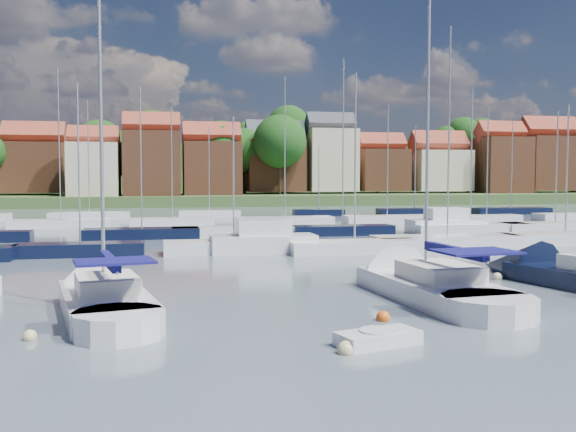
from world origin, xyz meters
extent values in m
plane|color=#45555E|center=(0.00, 40.00, 0.00)|extent=(260.00, 260.00, 0.00)
cube|color=silver|center=(-14.08, 2.16, 0.25)|extent=(4.26, 7.54, 1.20)
cone|color=silver|center=(-14.92, 6.52, 0.25)|extent=(3.56, 3.95, 2.96)
cylinder|color=silver|center=(-13.40, -1.33, 0.25)|extent=(3.47, 3.47, 1.20)
cube|color=silver|center=(-13.98, 1.67, 1.20)|extent=(2.60, 3.30, 0.70)
cylinder|color=#B2B2B7|center=(-14.17, 2.64, 7.43)|extent=(0.14, 0.14, 13.15)
cylinder|color=#B2B2B7|center=(-13.79, 0.71, 2.05)|extent=(0.85, 3.89, 0.10)
cube|color=#121156|center=(-13.79, 0.71, 2.20)|extent=(1.01, 3.74, 0.35)
cube|color=#121156|center=(-13.55, -0.55, 2.35)|extent=(2.81, 2.22, 0.08)
cube|color=silver|center=(-0.88, 2.80, 0.25)|extent=(4.15, 8.50, 1.20)
cone|color=silver|center=(-1.34, 7.92, 0.25)|extent=(3.77, 4.29, 3.43)
cylinder|color=silver|center=(-0.51, -1.30, 0.25)|extent=(3.72, 3.72, 1.20)
cube|color=silver|center=(-0.83, 2.23, 1.20)|extent=(2.70, 3.63, 0.70)
cylinder|color=#B2B2B7|center=(-0.93, 3.37, 8.47)|extent=(0.14, 0.14, 15.24)
cylinder|color=#B2B2B7|center=(-0.72, 1.09, 2.05)|extent=(0.51, 4.56, 0.10)
cube|color=#121156|center=(-0.72, 1.09, 2.20)|extent=(0.69, 4.35, 0.35)
cube|color=#121156|center=(-0.59, -0.39, 2.35)|extent=(3.09, 2.31, 0.08)
cone|color=black|center=(6.09, 8.41, 0.25)|extent=(4.21, 4.61, 3.34)
cube|color=silver|center=(-5.59, -3.85, 0.18)|extent=(2.78, 1.84, 0.50)
cylinder|color=silver|center=(-5.59, -3.85, 0.32)|extent=(1.18, 1.18, 0.32)
sphere|color=beige|center=(-16.13, -1.08, 0.00)|extent=(0.44, 0.44, 0.44)
sphere|color=beige|center=(-6.81, -4.54, 0.00)|extent=(0.54, 0.54, 0.54)
sphere|color=#D85914|center=(-4.30, -0.73, 0.00)|extent=(0.51, 0.51, 0.51)
sphere|color=beige|center=(4.40, 6.85, 0.00)|extent=(0.46, 0.46, 0.46)
cube|color=black|center=(-17.11, 20.54, 0.35)|extent=(8.01, 2.24, 1.00)
cylinder|color=#B2B2B7|center=(-17.11, 20.54, 5.93)|extent=(0.12, 0.12, 10.16)
cube|color=silver|center=(-7.27, 20.20, 0.35)|extent=(9.22, 2.58, 1.00)
cylinder|color=#B2B2B7|center=(-7.27, 20.20, 4.94)|extent=(0.12, 0.12, 8.18)
cube|color=silver|center=(0.63, 18.61, 0.35)|extent=(8.78, 2.46, 1.00)
cylinder|color=#B2B2B7|center=(0.63, 18.61, 6.38)|extent=(0.12, 0.12, 11.06)
cube|color=silver|center=(8.23, 20.67, 0.35)|extent=(10.79, 3.02, 1.00)
cylinder|color=#B2B2B7|center=(8.23, 20.67, 8.29)|extent=(0.12, 0.12, 14.87)
cube|color=silver|center=(17.98, 21.03, 0.35)|extent=(10.13, 2.84, 1.00)
cylinder|color=#B2B2B7|center=(17.98, 21.03, 5.65)|extent=(0.12, 0.12, 9.59)
cube|color=silver|center=(-5.31, 20.00, 0.50)|extent=(7.00, 2.60, 1.40)
cube|color=silver|center=(-5.31, 20.00, 1.60)|extent=(3.50, 2.20, 1.30)
cube|color=black|center=(-13.55, 31.64, 0.35)|extent=(9.30, 2.60, 1.00)
cylinder|color=#B2B2B7|center=(-13.55, 31.64, 6.59)|extent=(0.12, 0.12, 11.48)
cube|color=silver|center=(-5.94, 32.01, 0.35)|extent=(10.40, 2.91, 1.00)
cylinder|color=#B2B2B7|center=(-5.94, 32.01, 5.24)|extent=(0.12, 0.12, 8.77)
cube|color=black|center=(3.48, 31.28, 0.35)|extent=(8.80, 2.46, 1.00)
cylinder|color=#B2B2B7|center=(3.48, 31.28, 8.01)|extent=(0.12, 0.12, 14.33)
cube|color=silver|center=(15.40, 31.16, 0.35)|extent=(10.73, 3.00, 1.00)
cylinder|color=#B2B2B7|center=(15.40, 31.16, 6.92)|extent=(0.12, 0.12, 12.14)
cube|color=silver|center=(23.82, 30.97, 0.35)|extent=(10.48, 2.93, 1.00)
cylinder|color=#B2B2B7|center=(23.82, 30.97, 5.99)|extent=(0.12, 0.12, 10.28)
cube|color=silver|center=(13.46, 32.00, 0.50)|extent=(7.00, 2.60, 1.40)
cube|color=silver|center=(13.46, 32.00, 1.60)|extent=(3.50, 2.20, 1.30)
cube|color=silver|center=(-21.71, 44.21, 0.35)|extent=(9.71, 2.72, 1.00)
cylinder|color=#B2B2B7|center=(-21.71, 44.21, 8.29)|extent=(0.12, 0.12, 14.88)
cube|color=silver|center=(-10.84, 44.51, 0.35)|extent=(8.49, 2.38, 1.00)
cylinder|color=#B2B2B7|center=(-10.84, 44.51, 6.51)|extent=(0.12, 0.12, 11.31)
cube|color=silver|center=(0.79, 43.78, 0.35)|extent=(10.16, 2.85, 1.00)
cylinder|color=#B2B2B7|center=(0.79, 43.78, 8.15)|extent=(0.12, 0.12, 14.59)
cube|color=silver|center=(12.17, 43.90, 0.35)|extent=(9.53, 2.67, 1.00)
cylinder|color=#B2B2B7|center=(12.17, 43.90, 6.81)|extent=(0.12, 0.12, 11.91)
cube|color=silver|center=(23.16, 42.50, 0.35)|extent=(7.62, 2.13, 1.00)
cylinder|color=#B2B2B7|center=(23.16, 42.50, 6.91)|extent=(0.12, 0.12, 12.13)
cube|color=silver|center=(-20.26, 56.56, 0.35)|extent=(9.24, 2.59, 1.00)
cylinder|color=#B2B2B7|center=(-20.26, 56.56, 7.43)|extent=(0.12, 0.12, 13.17)
cube|color=silver|center=(-6.08, 57.30, 0.35)|extent=(7.57, 2.12, 1.00)
cylinder|color=#B2B2B7|center=(-6.08, 57.30, 5.97)|extent=(0.12, 0.12, 10.24)
cube|color=black|center=(7.88, 57.47, 0.35)|extent=(6.58, 1.84, 1.00)
cylinder|color=#B2B2B7|center=(7.88, 57.47, 4.85)|extent=(0.12, 0.12, 8.01)
cube|color=black|center=(20.94, 57.40, 0.35)|extent=(9.92, 2.78, 1.00)
cylinder|color=#B2B2B7|center=(20.94, 57.40, 6.31)|extent=(0.12, 0.12, 10.92)
cube|color=black|center=(34.28, 56.37, 0.35)|extent=(10.55, 2.95, 1.00)
cylinder|color=#B2B2B7|center=(34.28, 56.37, 6.61)|extent=(0.12, 0.12, 11.51)
cube|color=#3A582C|center=(0.00, 117.00, 0.30)|extent=(200.00, 70.00, 3.00)
cube|color=#3A582C|center=(0.00, 142.00, 5.00)|extent=(200.00, 60.00, 14.00)
cube|color=brown|center=(-33.65, 97.79, 6.56)|extent=(10.37, 9.97, 8.73)
cube|color=brown|center=(-33.65, 97.79, 12.20)|extent=(10.57, 5.13, 5.13)
cube|color=beige|center=(-22.74, 89.00, 6.08)|extent=(8.09, 8.80, 8.96)
cube|color=brown|center=(-22.74, 89.00, 11.55)|extent=(8.25, 4.00, 4.00)
cube|color=brown|center=(-13.35, 89.94, 7.08)|extent=(9.36, 10.17, 10.97)
cube|color=brown|center=(-13.35, 89.94, 13.72)|extent=(9.54, 4.63, 4.63)
cube|color=brown|center=(-3.04, 91.65, 6.31)|extent=(9.90, 8.56, 9.42)
cube|color=brown|center=(-3.04, 91.65, 12.23)|extent=(10.10, 4.90, 4.90)
cube|color=brown|center=(9.10, 96.65, 6.95)|extent=(10.59, 8.93, 9.49)
cube|color=#383A42|center=(9.10, 96.65, 12.99)|extent=(10.80, 5.24, 5.24)
cube|color=beige|center=(19.71, 95.80, 8.02)|extent=(9.01, 8.61, 11.65)
cube|color=#383A42|center=(19.71, 95.80, 14.95)|extent=(9.19, 4.46, 4.46)
cube|color=brown|center=(30.17, 97.00, 6.20)|extent=(9.10, 9.34, 8.00)
cube|color=brown|center=(30.17, 97.00, 11.32)|extent=(9.28, 4.50, 4.50)
cube|color=beige|center=(41.95, 96.59, 6.14)|extent=(10.86, 9.59, 7.88)
cube|color=brown|center=(41.95, 96.59, 11.41)|extent=(11.07, 5.37, 5.37)
cube|color=brown|center=(53.76, 93.92, 7.09)|extent=(9.18, 9.96, 10.97)
cube|color=brown|center=(53.76, 93.92, 13.70)|extent=(9.36, 4.54, 4.54)
cube|color=brown|center=(65.18, 95.21, 7.58)|extent=(11.39, 9.67, 10.76)
cube|color=brown|center=(65.18, 95.21, 14.36)|extent=(11.62, 5.64, 5.64)
cylinder|color=#382619|center=(56.77, 115.51, 8.51)|extent=(0.50, 0.50, 4.47)
sphere|color=#215219|center=(56.77, 115.51, 14.58)|extent=(8.18, 8.18, 8.18)
cylinder|color=#382619|center=(3.46, 95.93, 3.83)|extent=(0.50, 0.50, 4.46)
sphere|color=#215219|center=(3.46, 95.93, 9.88)|extent=(8.15, 8.15, 8.15)
cylinder|color=#382619|center=(15.22, 113.68, 8.58)|extent=(0.50, 0.50, 5.15)
sphere|color=#215219|center=(15.22, 113.68, 15.56)|extent=(9.41, 9.41, 9.41)
cylinder|color=#382619|center=(-13.54, 116.31, 8.68)|extent=(0.50, 0.50, 4.56)
sphere|color=#215219|center=(-13.54, 116.31, 14.87)|extent=(8.34, 8.34, 8.34)
cylinder|color=#382619|center=(-23.24, 105.25, 4.18)|extent=(0.50, 0.50, 5.15)
sphere|color=#215219|center=(-23.24, 105.25, 11.17)|extent=(9.42, 9.42, 9.42)
cylinder|color=#382619|center=(-38.67, 107.32, 6.76)|extent=(0.50, 0.50, 3.42)
sphere|color=#215219|center=(-38.67, 107.32, 11.40)|extent=(6.26, 6.26, 6.26)
cylinder|color=#382619|center=(13.76, 104.71, 3.48)|extent=(0.50, 0.50, 3.77)
sphere|color=#215219|center=(13.76, 104.71, 8.60)|extent=(6.89, 6.89, 6.89)
cylinder|color=#382619|center=(9.05, 90.94, 4.21)|extent=(0.50, 0.50, 5.21)
sphere|color=#215219|center=(9.05, 90.94, 11.28)|extent=(9.53, 9.53, 9.53)
cylinder|color=#382619|center=(61.93, 101.62, 3.09)|extent=(0.50, 0.50, 2.97)
sphere|color=#215219|center=(61.93, 101.62, 7.12)|extent=(5.44, 5.44, 5.44)
cylinder|color=#382619|center=(-1.15, 93.75, 4.02)|extent=(0.50, 0.50, 4.84)
sphere|color=#215219|center=(-1.15, 93.75, 10.59)|extent=(8.85, 8.85, 8.85)
cylinder|color=#382619|center=(52.68, 115.72, 8.17)|extent=(0.50, 0.50, 3.72)
sphere|color=#215219|center=(52.68, 115.72, 13.21)|extent=(6.80, 6.80, 6.80)
cylinder|color=#382619|center=(54.05, 94.13, 3.62)|extent=(0.50, 0.50, 4.05)
sphere|color=#215219|center=(54.05, 94.13, 9.11)|extent=(7.40, 7.40, 7.40)
cylinder|color=#382619|center=(6.84, 113.29, 7.91)|extent=(0.50, 0.50, 3.93)
sphere|color=#215219|center=(6.84, 113.29, 13.24)|extent=(7.19, 7.19, 7.19)
cylinder|color=#382619|center=(30.65, 100.17, 3.51)|extent=(0.50, 0.50, 3.82)
sphere|color=#215219|center=(30.65, 100.17, 8.70)|extent=(6.99, 6.99, 6.99)
cylinder|color=#382619|center=(-17.44, 93.12, 3.34)|extent=(0.50, 0.50, 3.48)
sphere|color=#215219|center=(-17.44, 93.12, 8.07)|extent=(6.37, 6.37, 6.37)
cylinder|color=#382619|center=(57.51, 102.81, 3.09)|extent=(0.50, 0.50, 2.99)
sphere|color=#215219|center=(57.51, 102.81, 7.14)|extent=(5.46, 5.46, 5.46)
cylinder|color=#382619|center=(3.61, 99.04, 3.22)|extent=(0.50, 0.50, 3.25)
sphere|color=#215219|center=(3.61, 99.04, 7.63)|extent=(5.94, 5.94, 5.94)
cylinder|color=#382619|center=(-3.05, 100.73, 3.09)|extent=(0.50, 0.50, 2.98)
sphere|color=#215219|center=(-3.05, 100.73, 7.14)|extent=(5.46, 5.46, 5.46)
cylinder|color=#382619|center=(64.66, 121.74, 9.36)|extent=(0.50, 0.50, 4.29)
sphere|color=#215219|center=(64.66, 121.74, 15.17)|extent=(7.84, 7.84, 7.84)
camera|label=1|loc=(-12.05, -22.18, 5.16)|focal=40.00mm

